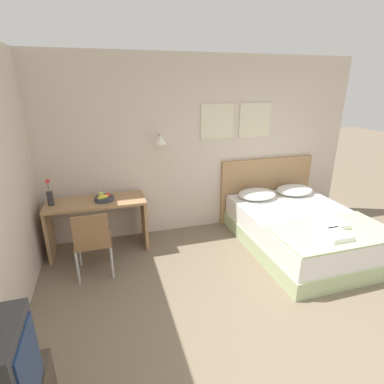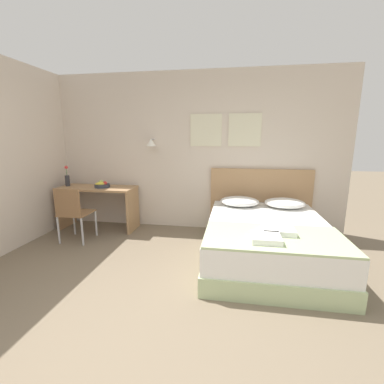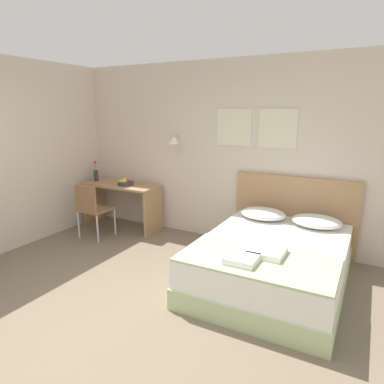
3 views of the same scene
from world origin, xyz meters
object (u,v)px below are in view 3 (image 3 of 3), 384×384
(folded_towel_near_foot, at_px, (267,252))
(folded_towel_mid_bed, at_px, (242,259))
(desk, at_px, (122,197))
(fruit_bowl, at_px, (125,183))
(throw_blanket, at_px, (257,260))
(pillow_right, at_px, (317,221))
(headboard, at_px, (294,215))
(desk_chair, at_px, (91,207))
(pillow_left, at_px, (263,214))
(flower_vase, at_px, (96,174))
(bed, at_px, (272,263))

(folded_towel_near_foot, relative_size, folded_towel_mid_bed, 1.16)
(desk, bearing_deg, fruit_bowl, -10.54)
(throw_blanket, distance_m, folded_towel_mid_bed, 0.18)
(pillow_right, xyz_separation_m, folded_towel_near_foot, (-0.29, -1.18, -0.02))
(headboard, height_order, desk_chair, headboard)
(desk_chair, bearing_deg, desk, 84.57)
(fruit_bowl, bearing_deg, throw_blanket, -26.31)
(pillow_right, xyz_separation_m, fruit_bowl, (-3.00, -0.00, 0.20))
(headboard, xyz_separation_m, desk_chair, (-2.83, -0.94, -0.03))
(headboard, relative_size, pillow_left, 2.73)
(pillow_left, distance_m, folded_towel_near_foot, 1.24)
(pillow_right, bearing_deg, flower_vase, 179.65)
(fruit_bowl, bearing_deg, desk, 169.46)
(fruit_bowl, relative_size, flower_vase, 0.71)
(headboard, bearing_deg, flower_vase, -175.00)
(flower_vase, bearing_deg, folded_towel_near_foot, -19.54)
(bed, xyz_separation_m, headboard, (0.00, 1.04, 0.28))
(desk, bearing_deg, flower_vase, 179.37)
(bed, relative_size, desk_chair, 2.37)
(folded_towel_mid_bed, distance_m, desk_chair, 2.85)
(headboard, bearing_deg, desk_chair, -161.68)
(bed, relative_size, pillow_left, 3.35)
(throw_blanket, bearing_deg, flower_vase, 158.01)
(pillow_left, distance_m, desk_chair, 2.57)
(headboard, xyz_separation_m, folded_towel_near_foot, (0.06, -1.49, 0.04))
(flower_vase, bearing_deg, fruit_bowl, -2.29)
(fruit_bowl, bearing_deg, pillow_right, 0.08)
(headboard, height_order, flower_vase, flower_vase)
(pillow_left, height_order, flower_vase, flower_vase)
(flower_vase, bearing_deg, pillow_right, -0.35)
(bed, bearing_deg, headboard, 90.00)
(folded_towel_near_foot, bearing_deg, desk_chair, 169.14)
(throw_blanket, height_order, folded_towel_near_foot, folded_towel_near_foot)
(folded_towel_near_foot, xyz_separation_m, fruit_bowl, (-2.72, 1.17, 0.21))
(desk_chair, relative_size, flower_vase, 2.41)
(throw_blanket, distance_m, folded_towel_near_foot, 0.16)
(bed, relative_size, folded_towel_mid_bed, 6.92)
(desk_chair, bearing_deg, pillow_left, 14.07)
(bed, relative_size, pillow_right, 3.35)
(folded_towel_near_foot, relative_size, flower_vase, 0.95)
(pillow_left, bearing_deg, bed, -64.90)
(pillow_left, xyz_separation_m, folded_towel_near_foot, (0.40, -1.18, -0.02))
(headboard, height_order, folded_towel_mid_bed, headboard)
(throw_blanket, bearing_deg, folded_towel_mid_bed, -126.49)
(bed, xyz_separation_m, desk, (-2.77, 0.75, 0.27))
(pillow_left, xyz_separation_m, desk_chair, (-2.49, -0.62, -0.09))
(headboard, relative_size, folded_towel_near_foot, 4.86)
(bed, xyz_separation_m, pillow_right, (0.34, 0.73, 0.33))
(bed, height_order, fruit_bowl, fruit_bowl)
(folded_towel_near_foot, bearing_deg, pillow_left, 108.72)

